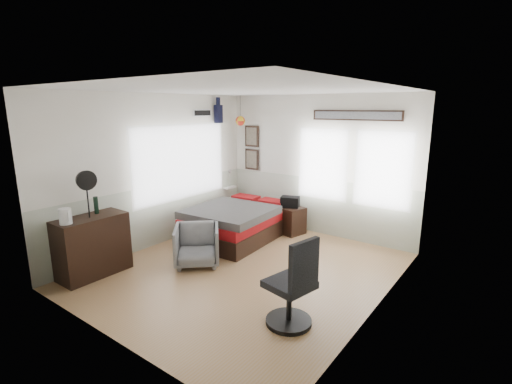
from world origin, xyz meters
TOP-DOWN VIEW (x-y plane):
  - ground_plane at (0.00, 0.00)m, footprint 4.00×4.50m
  - room_shell at (-0.08, 0.19)m, footprint 4.02×4.52m
  - wall_decor at (-1.10, 1.96)m, footprint 3.55×1.32m
  - bed at (-1.04, 1.04)m, footprint 1.52×2.04m
  - dresser at (-1.74, -1.47)m, footprint 0.48×1.00m
  - armchair at (-0.76, -0.28)m, footprint 0.98×0.98m
  - nightstand at (-0.37, 1.90)m, footprint 0.62×0.54m
  - task_chair at (1.36, -0.87)m, footprint 0.56×0.56m
  - kettle at (-1.68, -1.84)m, footprint 0.19×0.16m
  - bottle at (-1.81, -1.31)m, footprint 0.07×0.07m
  - stand_fan at (-1.70, -1.49)m, footprint 0.11×0.28m
  - black_bag at (-0.37, 1.90)m, footprint 0.41×0.34m

SIDE VIEW (x-z plane):
  - ground_plane at x=0.00m, z-range -0.01..0.00m
  - nightstand at x=-0.37m, z-range 0.00..0.53m
  - bed at x=-1.04m, z-range -0.01..0.62m
  - armchair at x=-0.76m, z-range 0.00..0.64m
  - task_chair at x=1.36m, z-range -0.10..0.97m
  - dresser at x=-1.74m, z-range 0.00..0.90m
  - black_bag at x=-0.37m, z-range 0.53..0.74m
  - kettle at x=-1.68m, z-range 0.90..1.12m
  - bottle at x=-1.81m, z-range 0.90..1.16m
  - stand_fan at x=-1.70m, z-range 1.09..1.79m
  - room_shell at x=-0.08m, z-range 0.26..2.97m
  - wall_decor at x=-1.10m, z-range 1.38..2.82m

